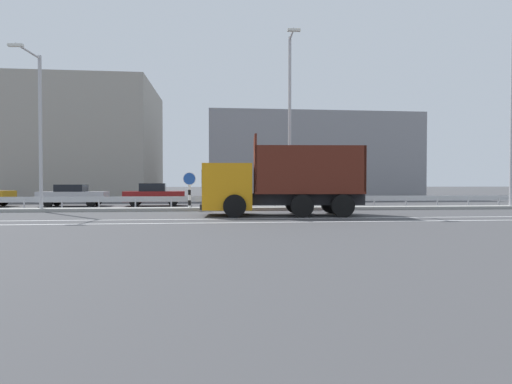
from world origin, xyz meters
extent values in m
plane|color=#424244|center=(0.00, 0.00, 0.00)|extent=(320.00, 320.00, 0.00)
cube|color=silver|center=(2.78, -2.74, 0.00)|extent=(68.26, 0.16, 0.01)
cube|color=silver|center=(2.78, -4.37, 0.00)|extent=(68.26, 0.16, 0.01)
cube|color=gray|center=(0.00, 2.75, 0.09)|extent=(37.54, 1.10, 0.18)
cube|color=#9EA0A5|center=(0.00, 3.77, 0.62)|extent=(68.26, 0.04, 0.32)
cylinder|color=#ADADB2|center=(-11.28, 3.77, 0.31)|extent=(0.09, 0.09, 0.62)
cylinder|color=#ADADB2|center=(-9.23, 3.77, 0.31)|extent=(0.09, 0.09, 0.62)
cylinder|color=#ADADB2|center=(-7.18, 3.77, 0.31)|extent=(0.09, 0.09, 0.62)
cylinder|color=#ADADB2|center=(-5.13, 3.77, 0.31)|extent=(0.09, 0.09, 0.62)
cylinder|color=#ADADB2|center=(-3.08, 3.77, 0.31)|extent=(0.09, 0.09, 0.62)
cylinder|color=#ADADB2|center=(-1.03, 3.77, 0.31)|extent=(0.09, 0.09, 0.62)
cylinder|color=#ADADB2|center=(1.03, 3.77, 0.31)|extent=(0.09, 0.09, 0.62)
cylinder|color=#ADADB2|center=(3.08, 3.77, 0.31)|extent=(0.09, 0.09, 0.62)
cylinder|color=#ADADB2|center=(5.13, 3.77, 0.31)|extent=(0.09, 0.09, 0.62)
cylinder|color=#ADADB2|center=(7.18, 3.77, 0.31)|extent=(0.09, 0.09, 0.62)
cylinder|color=#ADADB2|center=(9.23, 3.77, 0.31)|extent=(0.09, 0.09, 0.62)
cylinder|color=#ADADB2|center=(11.28, 3.77, 0.31)|extent=(0.09, 0.09, 0.62)
cylinder|color=#ADADB2|center=(13.33, 3.77, 0.31)|extent=(0.09, 0.09, 0.62)
cylinder|color=#ADADB2|center=(15.38, 3.77, 0.31)|extent=(0.09, 0.09, 0.62)
cylinder|color=#ADADB2|center=(17.43, 3.77, 0.31)|extent=(0.09, 0.09, 0.62)
cube|color=orange|center=(0.14, -0.75, 1.39)|extent=(2.44, 2.69, 2.15)
cube|color=black|center=(-1.00, -0.67, 1.76)|extent=(0.19, 2.18, 0.81)
cube|color=black|center=(-1.04, -0.67, 0.47)|extent=(0.28, 2.48, 0.24)
cube|color=black|center=(3.91, -1.02, 0.79)|extent=(5.38, 1.77, 0.53)
cube|color=#511E14|center=(3.91, -1.02, 1.11)|extent=(5.24, 2.79, 0.12)
cube|color=#511E14|center=(3.83, -2.19, 2.22)|extent=(5.07, 0.47, 2.10)
cube|color=#511E14|center=(3.99, 0.14, 2.22)|extent=(5.07, 0.47, 2.10)
cube|color=#511E14|center=(1.43, -0.84, 2.48)|extent=(0.28, 2.43, 2.62)
cube|color=#511E14|center=(6.39, -1.20, 2.22)|extent=(0.28, 2.43, 2.10)
cylinder|color=black|center=(0.39, -2.01, 0.52)|extent=(1.06, 0.39, 1.04)
cylinder|color=black|center=(0.57, 0.46, 0.52)|extent=(1.06, 0.39, 1.04)
cylinder|color=black|center=(3.43, -2.23, 0.52)|extent=(1.06, 0.39, 1.04)
cylinder|color=black|center=(3.60, 0.24, 0.52)|extent=(1.06, 0.39, 1.04)
cylinder|color=black|center=(5.27, -2.37, 0.52)|extent=(1.06, 0.39, 1.04)
cylinder|color=black|center=(5.45, 0.11, 0.52)|extent=(1.06, 0.39, 1.04)
cylinder|color=white|center=(-1.95, 2.75, 0.15)|extent=(0.16, 0.16, 0.30)
cylinder|color=black|center=(-1.95, 2.75, 0.44)|extent=(0.16, 0.16, 0.30)
cylinder|color=white|center=(-1.95, 2.75, 0.74)|extent=(0.16, 0.16, 0.30)
cylinder|color=black|center=(-1.95, 2.75, 1.03)|extent=(0.16, 0.16, 0.30)
cylinder|color=white|center=(-1.95, 2.75, 1.33)|extent=(0.16, 0.16, 0.30)
cylinder|color=#1E4CB2|center=(-1.95, 2.75, 1.80)|extent=(0.65, 0.03, 0.65)
cylinder|color=white|center=(-1.95, 2.75, 1.80)|extent=(0.71, 0.02, 0.71)
cylinder|color=#ADADB2|center=(-9.86, 2.61, 4.20)|extent=(0.18, 0.18, 8.40)
cylinder|color=#ADADB2|center=(-9.94, 1.48, 8.25)|extent=(0.24, 2.27, 0.10)
cube|color=silver|center=(-10.01, 0.35, 8.17)|extent=(0.71, 0.24, 0.12)
cylinder|color=#ADADB2|center=(3.79, 2.89, 4.98)|extent=(0.18, 0.18, 9.97)
cylinder|color=#ADADB2|center=(3.75, 2.08, 9.82)|extent=(0.18, 1.63, 0.10)
cube|color=silver|center=(3.71, 1.27, 9.74)|extent=(0.71, 0.23, 0.12)
cylinder|color=#ADADB2|center=(17.44, 2.76, 5.33)|extent=(0.18, 0.18, 10.65)
cylinder|color=black|center=(-14.97, 8.88, 0.30)|extent=(0.61, 0.22, 0.60)
cube|color=#A3A3A8|center=(-10.03, 7.96, 0.64)|extent=(4.34, 1.82, 0.69)
cube|color=black|center=(-10.16, 7.96, 1.23)|extent=(1.85, 1.54, 0.47)
cylinder|color=black|center=(-8.73, 8.80, 0.30)|extent=(0.61, 0.22, 0.60)
cylinder|color=black|center=(-8.68, 7.21, 0.30)|extent=(0.61, 0.22, 0.60)
cylinder|color=black|center=(-11.39, 8.71, 0.30)|extent=(0.61, 0.22, 0.60)
cylinder|color=black|center=(-11.33, 7.12, 0.30)|extent=(0.61, 0.22, 0.60)
cube|color=maroon|center=(-4.65, 7.83, 0.65)|extent=(4.14, 1.96, 0.71)
cube|color=black|center=(-4.77, 7.82, 1.28)|extent=(1.79, 1.59, 0.54)
cylinder|color=black|center=(-3.46, 8.71, 0.30)|extent=(0.61, 0.24, 0.60)
cylinder|color=black|center=(-3.34, 7.12, 0.30)|extent=(0.61, 0.24, 0.60)
cylinder|color=black|center=(-5.95, 8.53, 0.30)|extent=(0.61, 0.24, 0.60)
cylinder|color=black|center=(-5.84, 6.95, 0.30)|extent=(0.61, 0.24, 0.60)
cube|color=gray|center=(-15.51, 24.12, 5.88)|extent=(16.76, 12.90, 11.77)
cube|color=gray|center=(9.13, 21.87, 4.16)|extent=(20.52, 11.45, 8.33)
camera|label=1|loc=(-0.38, -19.93, 1.54)|focal=28.00mm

